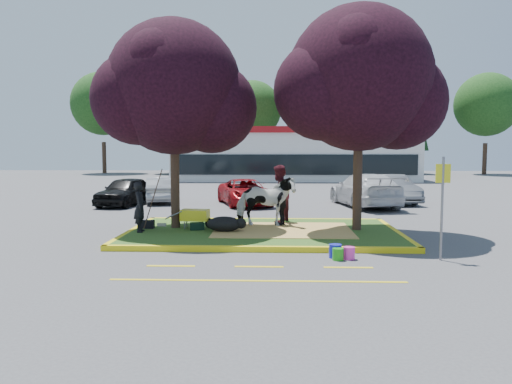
{
  "coord_description": "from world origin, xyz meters",
  "views": [
    {
      "loc": [
        0.33,
        -15.22,
        2.65
      ],
      "look_at": [
        -0.24,
        0.5,
        1.28
      ],
      "focal_mm": 35.0,
      "sensor_mm": 36.0,
      "label": 1
    }
  ],
  "objects_px": {
    "calf": "(224,224)",
    "bucket_blue": "(335,251)",
    "handler": "(140,207)",
    "bucket_green": "(338,254)",
    "sign_post": "(442,197)",
    "cow": "(266,201)",
    "car_silver": "(161,190)",
    "car_black": "(125,191)",
    "bucket_pink": "(349,253)",
    "wheelbarrow": "(195,215)"
  },
  "relations": [
    {
      "from": "calf",
      "to": "bucket_blue",
      "type": "distance_m",
      "value": 4.14
    },
    {
      "from": "sign_post",
      "to": "bucket_green",
      "type": "height_order",
      "value": "sign_post"
    },
    {
      "from": "calf",
      "to": "sign_post",
      "type": "bearing_deg",
      "value": -49.88
    },
    {
      "from": "bucket_blue",
      "to": "calf",
      "type": "bearing_deg",
      "value": 136.53
    },
    {
      "from": "cow",
      "to": "car_silver",
      "type": "height_order",
      "value": "cow"
    },
    {
      "from": "cow",
      "to": "car_black",
      "type": "xyz_separation_m",
      "value": [
        -6.69,
        7.0,
        -0.3
      ]
    },
    {
      "from": "sign_post",
      "to": "handler",
      "type": "bearing_deg",
      "value": 160.04
    },
    {
      "from": "bucket_blue",
      "to": "handler",
      "type": "bearing_deg",
      "value": 153.73
    },
    {
      "from": "calf",
      "to": "sign_post",
      "type": "distance_m",
      "value": 6.35
    },
    {
      "from": "calf",
      "to": "bucket_green",
      "type": "height_order",
      "value": "calf"
    },
    {
      "from": "calf",
      "to": "car_black",
      "type": "bearing_deg",
      "value": 102.74
    },
    {
      "from": "bucket_blue",
      "to": "car_black",
      "type": "xyz_separation_m",
      "value": [
        -8.46,
        10.98,
        0.5
      ]
    },
    {
      "from": "handler",
      "to": "wheelbarrow",
      "type": "bearing_deg",
      "value": -70.56
    },
    {
      "from": "calf",
      "to": "bucket_green",
      "type": "distance_m",
      "value": 4.34
    },
    {
      "from": "calf",
      "to": "handler",
      "type": "xyz_separation_m",
      "value": [
        -2.53,
        -0.11,
        0.53
      ]
    },
    {
      "from": "cow",
      "to": "bucket_blue",
      "type": "xyz_separation_m",
      "value": [
        1.77,
        -3.98,
        -0.79
      ]
    },
    {
      "from": "car_silver",
      "to": "bucket_green",
      "type": "bearing_deg",
      "value": 106.88
    },
    {
      "from": "cow",
      "to": "bucket_blue",
      "type": "distance_m",
      "value": 4.42
    },
    {
      "from": "calf",
      "to": "bucket_blue",
      "type": "bearing_deg",
      "value": -64.59
    },
    {
      "from": "bucket_pink",
      "to": "car_black",
      "type": "height_order",
      "value": "car_black"
    },
    {
      "from": "bucket_green",
      "to": "bucket_blue",
      "type": "height_order",
      "value": "bucket_blue"
    },
    {
      "from": "calf",
      "to": "handler",
      "type": "relative_size",
      "value": 0.71
    },
    {
      "from": "sign_post",
      "to": "car_black",
      "type": "distance_m",
      "value": 15.64
    },
    {
      "from": "sign_post",
      "to": "cow",
      "type": "bearing_deg",
      "value": 135.6
    },
    {
      "from": "wheelbarrow",
      "to": "sign_post",
      "type": "xyz_separation_m",
      "value": [
        6.46,
        -3.68,
        0.97
      ]
    },
    {
      "from": "bucket_green",
      "to": "car_black",
      "type": "distance_m",
      "value": 14.1
    },
    {
      "from": "calf",
      "to": "bucket_pink",
      "type": "distance_m",
      "value": 4.47
    },
    {
      "from": "sign_post",
      "to": "bucket_blue",
      "type": "height_order",
      "value": "sign_post"
    },
    {
      "from": "handler",
      "to": "wheelbarrow",
      "type": "height_order",
      "value": "handler"
    },
    {
      "from": "sign_post",
      "to": "bucket_blue",
      "type": "relative_size",
      "value": 7.41
    },
    {
      "from": "bucket_green",
      "to": "car_black",
      "type": "relative_size",
      "value": 0.07
    },
    {
      "from": "handler",
      "to": "bucket_green",
      "type": "xyz_separation_m",
      "value": [
        5.56,
        -2.99,
        -0.76
      ]
    },
    {
      "from": "car_silver",
      "to": "car_black",
      "type": "bearing_deg",
      "value": 34.21
    },
    {
      "from": "bucket_pink",
      "to": "cow",
      "type": "bearing_deg",
      "value": 116.68
    },
    {
      "from": "car_black",
      "to": "cow",
      "type": "bearing_deg",
      "value": -35.77
    },
    {
      "from": "wheelbarrow",
      "to": "bucket_green",
      "type": "distance_m",
      "value": 5.53
    },
    {
      "from": "wheelbarrow",
      "to": "car_black",
      "type": "bearing_deg",
      "value": 126.72
    },
    {
      "from": "wheelbarrow",
      "to": "sign_post",
      "type": "height_order",
      "value": "sign_post"
    },
    {
      "from": "bucket_pink",
      "to": "bucket_blue",
      "type": "bearing_deg",
      "value": 153.66
    },
    {
      "from": "sign_post",
      "to": "bucket_pink",
      "type": "relative_size",
      "value": 8.19
    },
    {
      "from": "car_black",
      "to": "calf",
      "type": "bearing_deg",
      "value": -45.61
    },
    {
      "from": "wheelbarrow",
      "to": "bucket_blue",
      "type": "bearing_deg",
      "value": -35.67
    },
    {
      "from": "handler",
      "to": "car_black",
      "type": "height_order",
      "value": "handler"
    },
    {
      "from": "handler",
      "to": "cow",
      "type": "bearing_deg",
      "value": -79.22
    },
    {
      "from": "car_silver",
      "to": "sign_post",
      "type": "bearing_deg",
      "value": 114.79
    },
    {
      "from": "handler",
      "to": "calf",
      "type": "bearing_deg",
      "value": -95.0
    },
    {
      "from": "handler",
      "to": "car_silver",
      "type": "bearing_deg",
      "value": 1.74
    },
    {
      "from": "handler",
      "to": "bucket_blue",
      "type": "bearing_deg",
      "value": -123.86
    },
    {
      "from": "cow",
      "to": "sign_post",
      "type": "xyz_separation_m",
      "value": [
        4.24,
        -4.14,
        0.56
      ]
    },
    {
      "from": "wheelbarrow",
      "to": "bucket_pink",
      "type": "xyz_separation_m",
      "value": [
        4.29,
        -3.67,
        -0.4
      ]
    }
  ]
}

